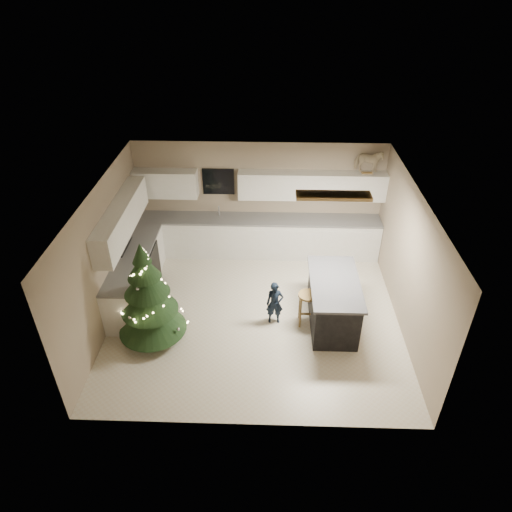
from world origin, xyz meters
The scene contains 8 objects.
ground_plane centered at (0.00, 0.00, 0.00)m, with size 5.50×5.50×0.00m, color #C1B59F.
room_shell centered at (0.02, 0.00, 1.75)m, with size 5.52×5.02×2.61m.
cabinetry centered at (-0.91, 1.65, 0.76)m, with size 5.50×3.20×2.00m.
island centered at (1.45, -0.15, 0.48)m, with size 0.90×1.70×0.95m.
bar_stool centered at (0.97, -0.19, 0.52)m, with size 0.36×0.36×0.69m.
christmas_tree centered at (-1.85, -0.65, 0.83)m, with size 1.26×1.22×2.02m.
toddler centered at (0.37, -0.17, 0.44)m, with size 0.32×0.21×0.89m, color black.
rocking_horse centered at (2.30, 2.33, 2.27)m, with size 0.64×0.38×0.52m.
Camera 1 is at (0.23, -6.80, 5.91)m, focal length 32.00 mm.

